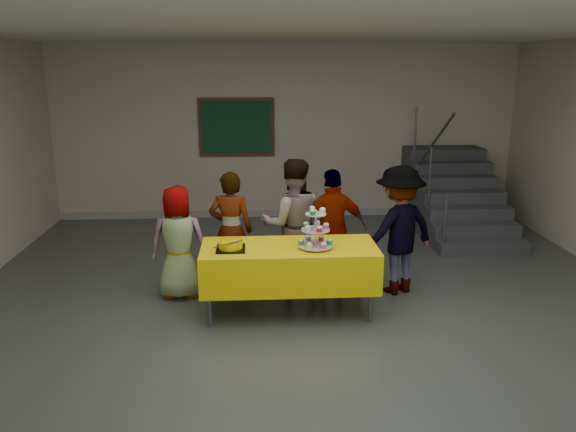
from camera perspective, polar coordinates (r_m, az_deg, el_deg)
name	(u,v)px	position (r m, az deg, el deg)	size (l,w,h in m)	color
room_shell	(321,127)	(4.84, 3.39, 9.01)	(10.00, 10.04, 3.02)	#4C514C
bake_table	(289,265)	(6.07, 0.12, -5.00)	(1.88, 0.78, 0.77)	#595960
cupcake_stand	(316,233)	(5.90, 2.81, -1.70)	(0.38, 0.38, 0.44)	silver
bear_cake	(231,244)	(5.90, -5.85, -2.87)	(0.32, 0.36, 0.12)	black
schoolchild_a	(179,242)	(6.59, -11.06, -2.64)	(0.65, 0.42, 1.33)	slate
schoolchild_b	(231,230)	(6.77, -5.80, -1.47)	(0.53, 0.34, 1.44)	slate
schoolchild_c	(293,224)	(6.73, 0.47, -0.82)	(0.77, 0.60, 1.59)	slate
schoolchild_d	(333,229)	(6.77, 4.58, -1.33)	(0.86, 0.36, 1.46)	slate
schoolchild_e	(399,230)	(6.71, 11.17, -1.41)	(0.99, 0.57, 1.53)	slate
staircase	(451,199)	(9.72, 16.28, 1.71)	(1.30, 2.40, 2.04)	#424447
noticeboard	(237,127)	(9.79, -5.24, 8.96)	(1.30, 0.05, 1.00)	#472B16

